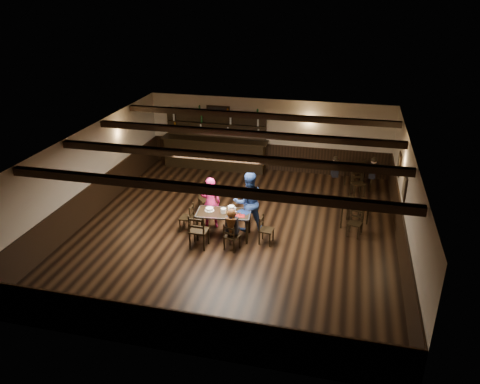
% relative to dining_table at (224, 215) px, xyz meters
% --- Properties ---
extents(ground, '(10.00, 10.00, 0.00)m').
position_rel_dining_table_xyz_m(ground, '(0.24, 0.41, -0.66)').
color(ground, black).
rests_on(ground, ground).
extents(room_shell, '(9.02, 10.02, 2.71)m').
position_rel_dining_table_xyz_m(room_shell, '(0.25, 0.45, 1.08)').
color(room_shell, '#B9AD99').
rests_on(room_shell, ground).
extents(dining_table, '(1.56, 0.90, 0.75)m').
position_rel_dining_table_xyz_m(dining_table, '(0.00, 0.00, 0.00)').
color(dining_table, black).
rests_on(dining_table, ground).
extents(chair_near_left, '(0.47, 0.45, 0.99)m').
position_rel_dining_table_xyz_m(chair_near_left, '(-0.50, -0.77, -0.08)').
color(chair_near_left, black).
rests_on(chair_near_left, ground).
extents(chair_near_right, '(0.45, 0.44, 0.77)m').
position_rel_dining_table_xyz_m(chair_near_right, '(0.37, -0.68, -0.21)').
color(chair_near_right, black).
rests_on(chair_near_right, ground).
extents(chair_end_left, '(0.36, 0.38, 0.81)m').
position_rel_dining_table_xyz_m(chair_end_left, '(-1.05, 0.11, -0.19)').
color(chair_end_left, black).
rests_on(chair_end_left, ground).
extents(chair_end_right, '(0.39, 0.41, 0.79)m').
position_rel_dining_table_xyz_m(chair_end_right, '(1.15, -0.06, -0.20)').
color(chair_end_right, black).
rests_on(chair_end_right, ground).
extents(chair_far_pushed, '(0.63, 0.62, 0.97)m').
position_rel_dining_table_xyz_m(chair_far_pushed, '(-0.93, 1.33, -0.10)').
color(chair_far_pushed, black).
rests_on(chair_far_pushed, ground).
extents(woman_pink, '(0.63, 0.49, 1.54)m').
position_rel_dining_table_xyz_m(woman_pink, '(-0.52, 0.49, 0.11)').
color(woman_pink, '#EE1D69').
rests_on(woman_pink, ground).
extents(man_blue, '(1.06, 0.97, 1.77)m').
position_rel_dining_table_xyz_m(man_blue, '(0.57, 0.56, 0.22)').
color(man_blue, navy).
rests_on(man_blue, ground).
extents(seated_person, '(0.31, 0.47, 0.77)m').
position_rel_dining_table_xyz_m(seated_person, '(0.39, -0.63, 0.14)').
color(seated_person, black).
rests_on(seated_person, ground).
extents(cake, '(0.27, 0.27, 0.09)m').
position_rel_dining_table_xyz_m(cake, '(-0.41, 0.02, 0.13)').
color(cake, white).
rests_on(cake, dining_table).
extents(plate_stack_a, '(0.15, 0.15, 0.14)m').
position_rel_dining_table_xyz_m(plate_stack_a, '(0.01, -0.04, 0.16)').
color(plate_stack_a, white).
rests_on(plate_stack_a, dining_table).
extents(plate_stack_b, '(0.18, 0.18, 0.21)m').
position_rel_dining_table_xyz_m(plate_stack_b, '(0.21, 0.03, 0.19)').
color(plate_stack_b, white).
rests_on(plate_stack_b, dining_table).
extents(tea_light, '(0.05, 0.05, 0.06)m').
position_rel_dining_table_xyz_m(tea_light, '(0.03, 0.09, 0.11)').
color(tea_light, '#A5A8AD').
rests_on(tea_light, dining_table).
extents(salt_shaker, '(0.03, 0.03, 0.08)m').
position_rel_dining_table_xyz_m(salt_shaker, '(0.35, -0.02, 0.13)').
color(salt_shaker, silver).
rests_on(salt_shaker, dining_table).
extents(pepper_shaker, '(0.03, 0.03, 0.09)m').
position_rel_dining_table_xyz_m(pepper_shaker, '(0.48, -0.06, 0.13)').
color(pepper_shaker, '#A5A8AD').
rests_on(pepper_shaker, dining_table).
extents(drink_glass, '(0.06, 0.06, 0.10)m').
position_rel_dining_table_xyz_m(drink_glass, '(0.27, 0.19, 0.14)').
color(drink_glass, silver).
rests_on(drink_glass, dining_table).
extents(menu_red, '(0.32, 0.25, 0.00)m').
position_rel_dining_table_xyz_m(menu_red, '(0.47, -0.10, 0.09)').
color(menu_red, maroon).
rests_on(menu_red, dining_table).
extents(menu_blue, '(0.41, 0.36, 0.00)m').
position_rel_dining_table_xyz_m(menu_blue, '(0.53, 0.15, 0.09)').
color(menu_blue, '#0E1D46').
rests_on(menu_blue, dining_table).
extents(bar_counter, '(4.05, 0.70, 2.20)m').
position_rel_dining_table_xyz_m(bar_counter, '(-1.74, 5.13, 0.06)').
color(bar_counter, black).
rests_on(bar_counter, ground).
extents(back_table_a, '(0.89, 0.89, 0.75)m').
position_rel_dining_table_xyz_m(back_table_a, '(3.55, 1.48, -0.02)').
color(back_table_a, black).
rests_on(back_table_a, ground).
extents(back_table_b, '(1.06, 1.06, 0.75)m').
position_rel_dining_table_xyz_m(back_table_b, '(3.61, 4.34, -0.01)').
color(back_table_b, black).
rests_on(back_table_b, ground).
extents(bg_patron_left, '(0.28, 0.38, 0.71)m').
position_rel_dining_table_xyz_m(bg_patron_left, '(2.81, 4.13, 0.15)').
color(bg_patron_left, black).
rests_on(bg_patron_left, ground).
extents(bg_patron_right, '(0.25, 0.37, 0.72)m').
position_rel_dining_table_xyz_m(bg_patron_right, '(4.07, 4.28, 0.16)').
color(bg_patron_right, black).
rests_on(bg_patron_right, ground).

